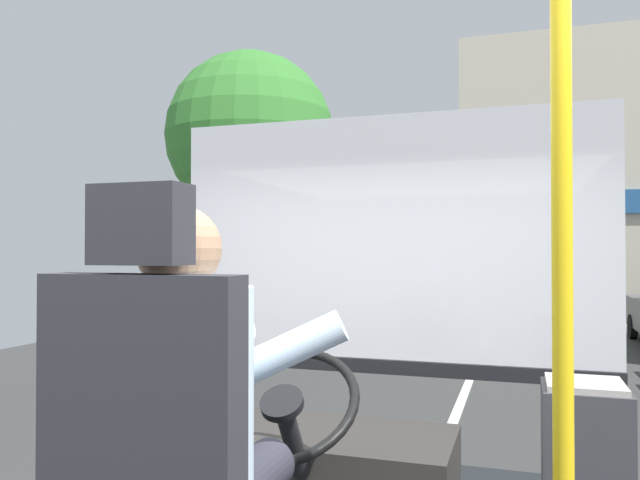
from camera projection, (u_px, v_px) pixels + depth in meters
name	position (u px, v px, depth m)	size (l,w,h in m)	color
ground	(475.00, 368.00, 10.33)	(18.00, 44.00, 0.06)	#373737
bus_driver	(187.00, 410.00, 1.56)	(0.74, 0.56, 0.82)	#282833
steering_console	(322.00, 475.00, 2.61)	(1.10, 1.01, 0.80)	#282623
handrail_pole	(563.00, 335.00, 1.32)	(0.04, 0.04, 1.98)	gold
windshield_panel	(385.00, 272.00, 3.53)	(2.50, 0.08, 1.48)	silver
street_tree	(250.00, 139.00, 10.45)	(2.83, 2.83, 5.30)	#4C3828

